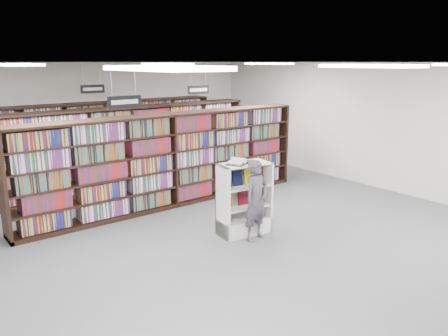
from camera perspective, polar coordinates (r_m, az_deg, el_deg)
floor at (r=8.64m, az=0.08°, el=-8.10°), size 12.00×12.00×0.00m
ceiling at (r=8.02m, az=0.09°, el=13.64°), size 10.00×12.00×0.10m
wall_back at (r=13.37m, az=-16.11°, el=6.27°), size 10.00×0.10×3.20m
wall_right at (r=11.89m, az=19.48°, el=5.16°), size 0.10×12.00×3.20m
bookshelf_row_near at (r=9.91m, az=-7.07°, el=1.02°), size 7.00×0.60×2.10m
bookshelf_row_mid at (r=11.64m, az=-12.18°, el=2.72°), size 7.00×0.60×2.10m
bookshelf_row_far at (r=13.17m, az=-15.45°, el=3.79°), size 7.00×0.60×2.10m
aisle_sign_left at (r=8.11m, az=-12.86°, el=8.57°), size 0.65×0.02×0.80m
aisle_sign_right at (r=11.35m, az=-3.36°, el=10.27°), size 0.65×0.02×0.80m
aisle_sign_center at (r=12.17m, az=-16.79°, el=9.95°), size 0.65×0.02×0.80m
troffer_front_left at (r=3.84m, az=-7.70°, el=12.79°), size 0.60×1.20×0.04m
troffer_front_center at (r=5.96m, az=18.66°, el=12.51°), size 0.60×1.20×0.04m
troffer_back_left at (r=8.54m, az=-25.42°, el=12.09°), size 0.60×1.20×0.04m
troffer_back_center at (r=9.67m, az=-7.45°, el=13.31°), size 0.60×1.20×0.04m
troffer_back_right at (r=11.50m, az=5.86°, el=13.40°), size 0.60×1.20×0.04m
endcap_display at (r=8.38m, az=2.53°, el=-5.40°), size 1.05×0.62×1.39m
open_book at (r=8.06m, az=1.99°, el=0.85°), size 0.63×0.51×0.12m
shopper at (r=7.99m, az=4.24°, el=-4.21°), size 0.60×0.43×1.51m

